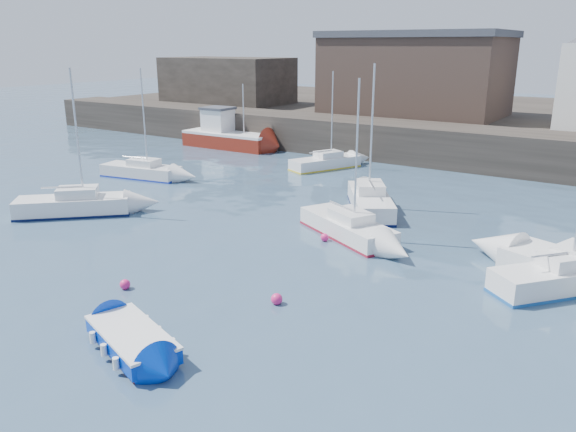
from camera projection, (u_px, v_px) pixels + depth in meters
The scene contains 16 objects.
water at pixel (73, 359), 17.14m from camera, with size 220.00×220.00×0.00m, color #2D4760.
quay_wall at pixel (446, 145), 44.67m from camera, with size 90.00×5.00×3.00m, color #28231E.
land_strip at pixel (501, 122), 59.09m from camera, with size 90.00×32.00×2.80m, color #28231E.
warehouse at pixel (415, 73), 52.72m from camera, with size 16.40×10.40×7.60m.
bldg_west at pixel (227, 80), 63.85m from camera, with size 14.00×8.00×5.00m.
blue_dinghy at pixel (132, 340), 17.44m from camera, with size 4.11×2.76×0.72m.
fishing_boat at pixel (227, 135), 52.26m from camera, with size 8.89×3.46×5.86m.
sailboat_a at pixel (74, 205), 31.56m from camera, with size 5.84×5.69×8.04m.
sailboat_b at pixel (347, 227), 27.96m from camera, with size 6.22×4.50×7.75m.
sailboat_c at pixel (559, 278), 21.73m from camera, with size 4.81×5.27×7.13m.
sailboat_e at pixel (142, 171), 40.38m from camera, with size 6.20×2.94×7.67m.
sailboat_f at pixel (370, 201), 32.31m from camera, with size 5.11×6.41×8.22m.
sailboat_h at pixel (325, 162), 43.40m from camera, with size 4.05×5.92×7.32m.
buoy_near at pixel (125, 289), 22.05m from camera, with size 0.41×0.41×0.41m, color #E82271.
buoy_mid at pixel (277, 304), 20.77m from camera, with size 0.43×0.43×0.43m, color #E82271.
buoy_far at pixel (325, 241), 27.43m from camera, with size 0.40×0.40×0.40m, color #E82271.
Camera 1 is at (13.80, -9.01, 9.20)m, focal length 35.00 mm.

